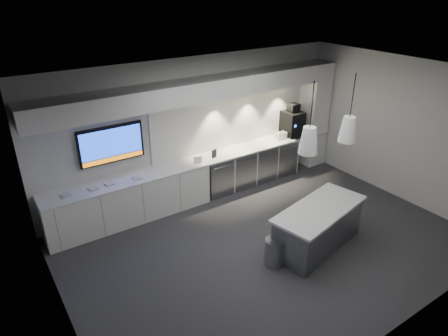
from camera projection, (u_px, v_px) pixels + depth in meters
floor at (268, 243)px, 7.30m from camera, size 7.00×7.00×0.00m
ceiling at (278, 80)px, 6.01m from camera, size 7.00×7.00×0.00m
wall_back at (197, 127)px, 8.53m from camera, size 7.00×0.00×7.00m
wall_front at (408, 245)px, 4.78m from camera, size 7.00×0.00×7.00m
wall_left at (54, 238)px, 4.90m from camera, size 0.00×7.00×7.00m
wall_right at (400, 130)px, 8.41m from camera, size 0.00×7.00×7.00m
back_counter at (205, 159)px, 8.55m from camera, size 6.80×0.65×0.04m
left_base_cabinets at (130, 200)px, 7.87m from camera, size 3.30×0.63×0.86m
fridge_unit_a at (215, 175)px, 8.88m from camera, size 0.60×0.61×0.85m
fridge_unit_b at (238, 168)px, 9.19m from camera, size 0.60×0.61×0.85m
fridge_unit_c at (260, 162)px, 9.51m from camera, size 0.60×0.61×0.85m
fridge_unit_d at (280, 156)px, 9.82m from camera, size 0.60×0.61×0.85m
backsplash at (243, 116)px, 9.10m from camera, size 4.60×0.03×1.30m
soffit at (203, 89)px, 7.92m from camera, size 6.90×0.60×0.40m
column at (314, 114)px, 10.00m from camera, size 0.55×0.55×2.60m
wall_tv at (111, 144)px, 7.51m from camera, size 1.25×0.07×0.72m
island at (318, 227)px, 7.06m from camera, size 2.01×1.19×0.80m
bin at (275, 252)px, 6.69m from camera, size 0.40×0.40×0.48m
coffee_machine at (292, 122)px, 9.68m from camera, size 0.45×0.62×0.79m
sign_black at (214, 154)px, 8.54m from camera, size 0.14×0.06×0.18m
sign_white at (198, 160)px, 8.30m from camera, size 0.18×0.06×0.14m
cup_cluster at (281, 136)px, 9.55m from camera, size 0.29×0.18×0.16m
tray_a at (66, 195)px, 7.06m from camera, size 0.19×0.19×0.02m
tray_b at (93, 188)px, 7.29m from camera, size 0.20×0.20×0.02m
tray_c at (110, 184)px, 7.46m from camera, size 0.18×0.18×0.02m
tray_d at (137, 178)px, 7.68m from camera, size 0.17×0.17×0.02m
pendant_left at (309, 140)px, 6.08m from camera, size 0.30×0.30×1.13m
pendant_right at (348, 129)px, 6.54m from camera, size 0.30×0.30×1.13m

